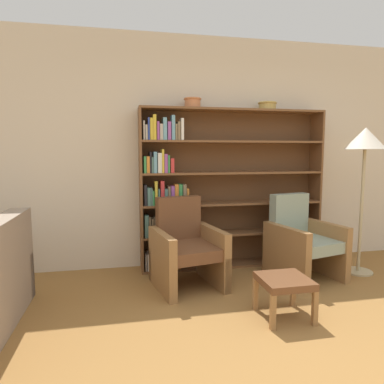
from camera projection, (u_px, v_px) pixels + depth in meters
wall_back at (219, 153)px, 4.24m from camera, size 12.00×0.06×2.75m
bookshelf at (215, 189)px, 4.10m from camera, size 2.22×0.30×1.88m
bowl_slate at (193, 102)px, 3.91m from camera, size 0.21×0.21×0.11m
bowl_terracotta at (267, 106)px, 4.10m from camera, size 0.23×0.23×0.09m
armchair_leather at (186, 248)px, 3.54m from camera, size 0.76×0.79×0.91m
armchair_cushioned at (302, 242)px, 3.80m from camera, size 0.78×0.81×0.91m
floor_lamp at (365, 146)px, 3.80m from camera, size 0.44×0.44×1.65m
footstool at (284, 284)px, 2.85m from camera, size 0.40×0.40×0.35m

